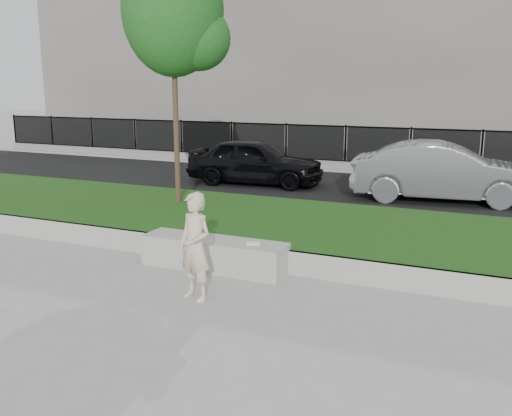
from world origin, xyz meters
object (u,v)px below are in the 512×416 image
at_px(stone_bench, 214,254).
at_px(car_dark, 256,161).
at_px(car_silver, 443,172).
at_px(book, 253,243).
at_px(man, 195,247).
at_px(young_tree, 177,14).

relative_size(stone_bench, car_dark, 0.61).
xyz_separation_m(car_dark, car_silver, (5.44, -0.32, 0.07)).
height_order(stone_bench, car_dark, car_dark).
bearing_deg(book, car_dark, 85.00).
relative_size(man, young_tree, 0.28).
relative_size(young_tree, car_silver, 1.21).
height_order(stone_bench, young_tree, young_tree).
distance_m(young_tree, car_silver, 7.67).
xyz_separation_m(man, car_dark, (-3.02, 8.78, -0.05)).
bearing_deg(book, young_tree, 107.99).
distance_m(stone_bench, car_silver, 7.71).
bearing_deg(stone_bench, man, -72.62).
relative_size(stone_bench, young_tree, 0.45).
relative_size(book, car_dark, 0.05).
height_order(car_dark, car_silver, car_silver).
height_order(young_tree, car_silver, young_tree).
bearing_deg(car_dark, car_silver, -96.97).
relative_size(stone_bench, car_silver, 0.54).
relative_size(stone_bench, book, 11.98).
distance_m(stone_bench, book, 0.76).
bearing_deg(car_silver, young_tree, 121.53).
relative_size(man, car_silver, 0.34).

